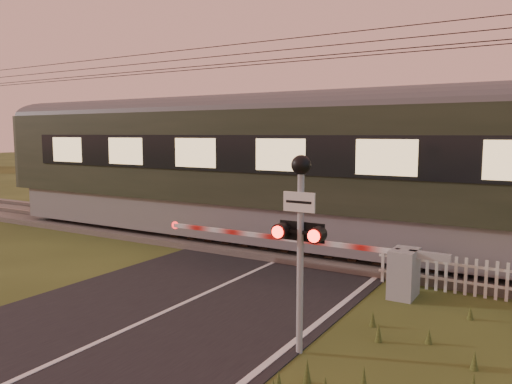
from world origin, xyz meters
The scene contains 7 objects.
ground centered at (0.00, 0.00, 0.00)m, with size 160.00×160.00×0.00m, color #2F3B17.
road centered at (0.02, -0.23, 0.01)m, with size 6.00×140.00×0.03m.
track_bed centered at (0.00, 6.50, 0.07)m, with size 140.00×3.40×0.39m.
overhead_wires centered at (0.00, 6.50, 5.72)m, with size 120.00×0.62×0.62m.
boom_gate centered at (3.27, 3.81, 0.58)m, with size 7.20×0.78×1.04m.
crossing_signal centered at (2.98, 0.25, 2.13)m, with size 0.79×0.34×3.10m.
picket_fence centered at (4.57, 4.60, 0.41)m, with size 3.36×0.07×0.81m.
Camera 1 is at (6.23, -6.49, 3.41)m, focal length 35.00 mm.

